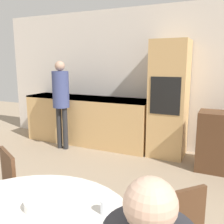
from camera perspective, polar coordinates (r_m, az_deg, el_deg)
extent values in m
cube|color=silver|center=(4.70, 10.59, 7.38)|extent=(6.91, 0.05, 2.60)
cube|color=tan|center=(5.01, -5.72, -1.90)|extent=(2.54, 0.60, 0.93)
cube|color=black|center=(4.93, -5.82, 3.23)|extent=(2.54, 0.60, 0.03)
cube|color=tan|center=(4.34, 12.86, 2.78)|extent=(0.60, 0.58, 1.97)
cube|color=black|center=(4.04, 12.04, 3.62)|extent=(0.48, 0.01, 0.60)
cylinder|color=#51331E|center=(2.74, -23.31, -20.18)|extent=(0.04, 0.04, 0.42)
cube|color=#51331E|center=(2.41, -22.60, -12.96)|extent=(0.35, 0.21, 0.41)
cube|color=#51331E|center=(1.71, 15.04, -23.05)|extent=(0.28, 0.30, 0.41)
sphere|color=tan|center=(0.86, 8.75, -20.11)|extent=(0.18, 0.18, 0.18)
cylinder|color=#262628|center=(4.81, -11.97, -3.53)|extent=(0.10, 0.10, 0.79)
cylinder|color=#262628|center=(4.73, -10.65, -3.72)|extent=(0.10, 0.10, 0.79)
cylinder|color=#3D477A|center=(4.64, -11.66, 5.08)|extent=(0.30, 0.30, 0.66)
sphere|color=tan|center=(4.62, -11.86, 10.26)|extent=(0.18, 0.18, 0.18)
cylinder|color=silver|center=(1.56, -1.45, -20.84)|extent=(0.06, 0.06, 0.08)
cylinder|color=white|center=(1.66, -16.25, -19.59)|extent=(0.18, 0.18, 0.05)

